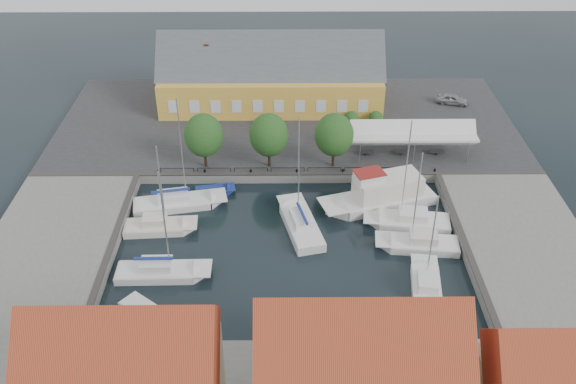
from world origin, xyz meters
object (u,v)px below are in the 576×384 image
object	(u,v)px
tent_canopy	(413,133)
car_red	(269,126)
car_silver	(452,99)
west_boat_b	(159,228)
east_boat_b	(419,245)
warehouse	(266,78)
trawler	(382,196)
west_boat_a	(178,204)
center_sailboat	(301,225)
launch_sw	(145,312)
east_boat_c	(426,288)
west_boat_d	(161,273)
launch_nw	(214,192)
east_boat_a	(409,222)

from	to	relation	value
tent_canopy	car_red	distance (m)	17.36
car_silver	west_boat_b	xyz separation A→B (m)	(-34.28, -26.09, -1.43)
east_boat_b	warehouse	bearing A→B (deg)	116.56
trawler	east_boat_b	world-z (taller)	east_boat_b
car_red	west_boat_a	bearing A→B (deg)	-126.97
warehouse	center_sailboat	distance (m)	27.14
warehouse	launch_sw	distance (m)	39.61
east_boat_c	tent_canopy	bearing A→B (deg)	84.19
car_silver	center_sailboat	size ratio (longest dim) A/B	0.32
car_red	center_sailboat	xyz separation A→B (m)	(3.33, -18.77, -1.24)
west_boat_b	west_boat_d	bearing A→B (deg)	-79.21
car_red	west_boat_d	size ratio (longest dim) A/B	0.32
west_boat_b	east_boat_c	bearing A→B (deg)	-20.00
tent_canopy	center_sailboat	distance (m)	18.35
warehouse	east_boat_c	size ratio (longest dim) A/B	2.90
warehouse	car_silver	world-z (taller)	warehouse
west_boat_b	trawler	bearing A→B (deg)	11.01
car_silver	trawler	bearing A→B (deg)	167.94
launch_sw	car_silver	bearing A→B (deg)	48.18
launch_nw	center_sailboat	bearing A→B (deg)	-35.68
trawler	west_boat_a	xyz separation A→B (m)	(-21.00, -0.14, -0.75)
east_boat_a	launch_sw	xyz separation A→B (m)	(-23.85, -12.22, -0.17)
car_silver	east_boat_b	xyz separation A→B (m)	(-9.41, -29.02, -1.43)
car_silver	launch_sw	distance (m)	50.43
tent_canopy	east_boat_a	xyz separation A→B (m)	(-2.09, -12.16, -3.42)
warehouse	east_boat_b	bearing A→B (deg)	-63.44
trawler	launch_nw	world-z (taller)	trawler
east_boat_a	car_silver	bearing A→B (deg)	68.94
tent_canopy	west_boat_b	bearing A→B (deg)	-154.11
tent_canopy	trawler	bearing A→B (deg)	-116.97
tent_canopy	launch_nw	world-z (taller)	tent_canopy
launch_sw	warehouse	bearing A→B (deg)	76.27
warehouse	trawler	xyz separation A→B (m)	(12.22, -22.45, -3.41)
warehouse	west_boat_d	bearing A→B (deg)	-104.61
tent_canopy	east_boat_b	size ratio (longest dim) A/B	1.30
center_sailboat	west_boat_b	size ratio (longest dim) A/B	1.26
east_boat_b	launch_nw	world-z (taller)	east_boat_b
east_boat_c	west_boat_d	world-z (taller)	west_boat_d
tent_canopy	east_boat_a	size ratio (longest dim) A/B	1.16
center_sailboat	west_boat_a	xyz separation A→B (m)	(-12.57, 3.98, -0.09)
trawler	west_boat_d	world-z (taller)	west_boat_d
warehouse	west_boat_a	xyz separation A→B (m)	(-8.77, -22.59, -4.16)
west_boat_a	west_boat_b	xyz separation A→B (m)	(-1.25, -4.19, -0.01)
center_sailboat	west_boat_b	world-z (taller)	center_sailboat
trawler	warehouse	bearing A→B (deg)	118.57
warehouse	tent_canopy	world-z (taller)	warehouse
tent_canopy	car_red	size ratio (longest dim) A/B	3.80
tent_canopy	launch_sw	size ratio (longest dim) A/B	2.86
tent_canopy	launch_sw	bearing A→B (deg)	-136.77
warehouse	west_boat_b	xyz separation A→B (m)	(-10.02, -26.78, -4.17)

